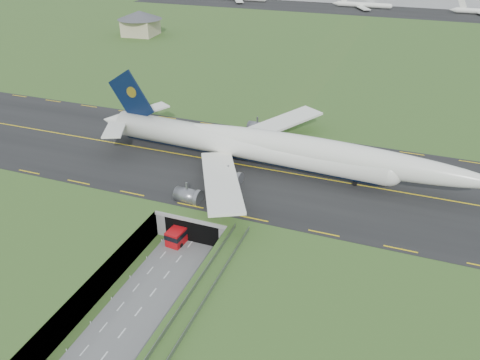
% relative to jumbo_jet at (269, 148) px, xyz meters
% --- Properties ---
extents(ground, '(900.00, 900.00, 0.00)m').
position_rel_jumbo_jet_xyz_m(ground, '(-8.30, -33.41, -11.50)').
color(ground, '#375F26').
rests_on(ground, ground).
extents(airfield_deck, '(800.00, 800.00, 6.00)m').
position_rel_jumbo_jet_xyz_m(airfield_deck, '(-8.30, -33.41, -8.50)').
color(airfield_deck, gray).
rests_on(airfield_deck, ground).
extents(trench_road, '(12.00, 75.00, 0.20)m').
position_rel_jumbo_jet_xyz_m(trench_road, '(-8.30, -40.91, -11.40)').
color(trench_road, slate).
rests_on(trench_road, ground).
extents(taxiway, '(800.00, 44.00, 0.18)m').
position_rel_jumbo_jet_xyz_m(taxiway, '(-8.30, -0.41, -5.41)').
color(taxiway, black).
rests_on(taxiway, airfield_deck).
extents(tunnel_portal, '(17.00, 22.30, 6.00)m').
position_rel_jumbo_jet_xyz_m(tunnel_portal, '(-8.30, -16.70, -8.16)').
color(tunnel_portal, gray).
rests_on(tunnel_portal, ground).
extents(guideway, '(3.00, 53.00, 7.05)m').
position_rel_jumbo_jet_xyz_m(guideway, '(2.70, -52.52, -6.17)').
color(guideway, '#A8A8A3').
rests_on(guideway, ground).
extents(jumbo_jet, '(96.45, 61.65, 20.42)m').
position_rel_jumbo_jet_xyz_m(jumbo_jet, '(0.00, 0.00, 0.00)').
color(jumbo_jet, white).
rests_on(jumbo_jet, ground).
extents(shuttle_tram, '(3.95, 8.51, 3.34)m').
position_rel_jumbo_jet_xyz_m(shuttle_tram, '(-10.75, -25.00, -9.67)').
color(shuttle_tram, '#B80C11').
rests_on(shuttle_tram, ground).
extents(service_building, '(24.26, 24.26, 12.16)m').
position_rel_jumbo_jet_xyz_m(service_building, '(-104.91, 116.94, 1.71)').
color(service_building, '#C4B58D').
rests_on(service_building, ground).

